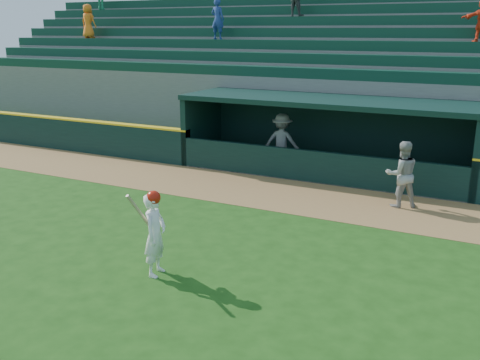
{
  "coord_description": "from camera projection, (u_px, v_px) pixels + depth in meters",
  "views": [
    {
      "loc": [
        5.22,
        -8.71,
        4.56
      ],
      "look_at": [
        0.0,
        1.6,
        1.3
      ],
      "focal_mm": 40.0,
      "sensor_mm": 36.0,
      "label": 1
    }
  ],
  "objects": [
    {
      "name": "dugout_player_front",
      "position": [
        402.0,
        174.0,
        14.05
      ],
      "size": [
        1.08,
        1.01,
        1.78
      ],
      "primitive_type": "imported",
      "rotation": [
        0.0,
        0.0,
        3.65
      ],
      "color": "#9A9A95",
      "rests_on": "ground"
    },
    {
      "name": "wall_stripe_left",
      "position": [
        25.0,
        115.0,
        21.6
      ],
      "size": [
        15.5,
        0.32,
        0.06
      ],
      "primitive_type": "cube",
      "color": "yellow",
      "rests_on": "field_wall_left"
    },
    {
      "name": "dugout",
      "position": [
        328.0,
        131.0,
        17.49
      ],
      "size": [
        9.4,
        2.8,
        2.46
      ],
      "color": "slate",
      "rests_on": "ground"
    },
    {
      "name": "ground",
      "position": [
        205.0,
        260.0,
        10.98
      ],
      "size": [
        120.0,
        120.0,
        0.0
      ],
      "primitive_type": "plane",
      "color": "#1C4711",
      "rests_on": "ground"
    },
    {
      "name": "dugout_player_inside",
      "position": [
        282.0,
        142.0,
        17.91
      ],
      "size": [
        1.28,
        0.83,
        1.87
      ],
      "primitive_type": "imported",
      "rotation": [
        0.0,
        0.0,
        3.25
      ],
      "color": "gray",
      "rests_on": "ground"
    },
    {
      "name": "stands",
      "position": [
        365.0,
        86.0,
        21.13
      ],
      "size": [
        34.5,
        6.25,
        7.54
      ],
      "color": "slate",
      "rests_on": "ground"
    },
    {
      "name": "batter_at_plate",
      "position": [
        155.0,
        233.0,
        10.11
      ],
      "size": [
        0.54,
        0.79,
        1.7
      ],
      "color": "white",
      "rests_on": "ground"
    },
    {
      "name": "warning_track",
      "position": [
        292.0,
        196.0,
        15.19
      ],
      "size": [
        40.0,
        3.0,
        0.01
      ],
      "primitive_type": "cube",
      "color": "olive",
      "rests_on": "ground"
    },
    {
      "name": "field_wall_left",
      "position": [
        27.0,
        130.0,
        21.77
      ],
      "size": [
        15.5,
        0.3,
        1.2
      ],
      "primitive_type": "cube",
      "color": "black",
      "rests_on": "ground"
    }
  ]
}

